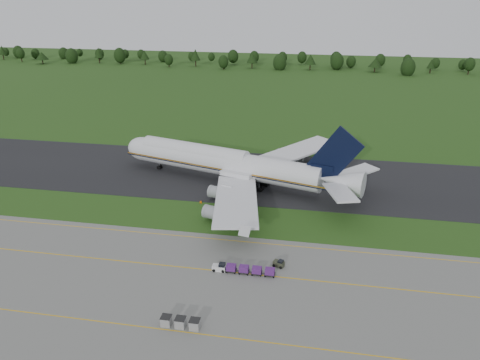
% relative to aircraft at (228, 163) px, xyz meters
% --- Properties ---
extents(ground, '(600.00, 600.00, 0.00)m').
position_rel_aircraft_xyz_m(ground, '(5.94, -22.23, -5.83)').
color(ground, '#234715').
rests_on(ground, ground).
extents(apron, '(300.00, 52.00, 0.06)m').
position_rel_aircraft_xyz_m(apron, '(5.94, -56.23, -5.80)').
color(apron, slate).
rests_on(apron, ground).
extents(taxiway, '(300.00, 40.00, 0.08)m').
position_rel_aircraft_xyz_m(taxiway, '(5.94, 5.77, -5.79)').
color(taxiway, black).
rests_on(taxiway, ground).
extents(apron_markings, '(300.00, 30.20, 0.01)m').
position_rel_aircraft_xyz_m(apron_markings, '(5.94, -49.21, -5.77)').
color(apron_markings, '#E9AF0D').
rests_on(apron_markings, apron).
extents(tree_line, '(525.81, 22.94, 11.88)m').
position_rel_aircraft_xyz_m(tree_line, '(8.45, 197.98, -0.06)').
color(tree_line, black).
rests_on(tree_line, ground).
extents(aircraft, '(72.79, 68.12, 20.42)m').
position_rel_aircraft_xyz_m(aircraft, '(0.00, 0.00, 0.00)').
color(aircraft, white).
rests_on(aircraft, ground).
extents(baggage_train, '(12.23, 1.56, 1.50)m').
position_rel_aircraft_xyz_m(baggage_train, '(11.66, -44.04, -4.97)').
color(baggage_train, silver).
rests_on(baggage_train, apron).
extents(utility_cart, '(2.37, 1.85, 1.14)m').
position_rel_aircraft_xyz_m(utility_cart, '(18.30, -40.59, -5.21)').
color(utility_cart, '#323625').
rests_on(utility_cart, apron).
extents(uld_row, '(6.48, 1.68, 1.66)m').
position_rel_aircraft_xyz_m(uld_row, '(4.41, -61.07, -4.94)').
color(uld_row, gray).
rests_on(uld_row, apron).
extents(edge_markers, '(9.95, 0.30, 0.60)m').
position_rel_aircraft_xyz_m(edge_markers, '(0.47, -14.89, -5.56)').
color(edge_markers, '#E66207').
rests_on(edge_markers, ground).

